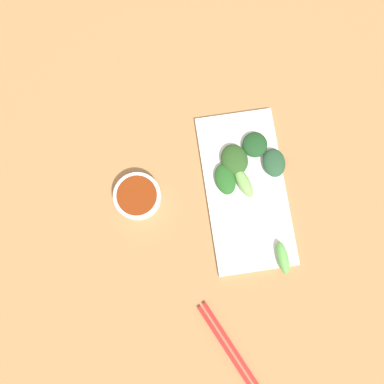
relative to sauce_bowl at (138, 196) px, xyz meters
name	(u,v)px	position (x,y,z in m)	size (l,w,h in m)	color
tabletop	(210,203)	(0.16, -0.03, -0.03)	(2.10, 2.10, 0.02)	#A07646
sauce_bowl	(138,196)	(0.00, 0.00, 0.00)	(0.11, 0.11, 0.03)	white
serving_plate	(246,190)	(0.25, -0.02, -0.01)	(0.18, 0.37, 0.01)	white
broccoli_stalk_0	(244,183)	(0.24, 0.00, 0.00)	(0.03, 0.08, 0.02)	#75AE56
broccoli_leafy_1	(274,163)	(0.32, 0.03, 0.00)	(0.05, 0.07, 0.02)	#244C2D
broccoli_leafy_2	(225,179)	(0.20, 0.01, 0.00)	(0.05, 0.07, 0.02)	#225C1F
broccoli_leafy_3	(234,160)	(0.23, 0.05, 0.01)	(0.06, 0.07, 0.03)	#264E1D
broccoli_leafy_4	(255,145)	(0.28, 0.08, 0.00)	(0.06, 0.06, 0.02)	#19451D
broccoli_stalk_5	(283,258)	(0.30, -0.18, 0.01)	(0.02, 0.07, 0.02)	#5EAE4C
chopsticks	(231,350)	(0.16, -0.36, -0.01)	(0.12, 0.22, 0.01)	red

